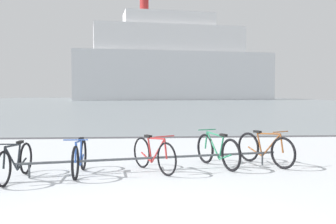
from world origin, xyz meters
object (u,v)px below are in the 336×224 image
object	(u,v)px
bicycle_1	(80,158)
ferry_ship	(172,64)
bicycle_4	(265,149)
bicycle_0	(15,162)
bicycle_2	(154,155)
bicycle_3	(217,151)

from	to	relation	value
bicycle_1	ferry_ship	bearing A→B (deg)	84.29
bicycle_4	ferry_ship	bearing A→B (deg)	87.19
bicycle_0	bicycle_2	xyz separation A→B (m)	(2.62, 0.58, 0.02)
bicycle_1	bicycle_4	distance (m)	4.10
bicycle_0	ferry_ship	size ratio (longest dim) A/B	0.04
bicycle_0	bicycle_3	world-z (taller)	bicycle_3
bicycle_1	bicycle_2	world-z (taller)	bicycle_2
bicycle_0	bicycle_4	world-z (taller)	bicycle_4
bicycle_0	bicycle_3	bearing A→B (deg)	13.58
bicycle_2	bicycle_3	bearing A→B (deg)	15.53
bicycle_0	ferry_ship	bearing A→B (deg)	83.50
bicycle_2	ferry_ship	world-z (taller)	ferry_ship
bicycle_0	bicycle_1	world-z (taller)	bicycle_1
bicycle_3	bicycle_2	bearing A→B (deg)	-164.47
bicycle_1	ferry_ship	distance (m)	79.26
bicycle_4	ferry_ship	xyz separation A→B (m)	(3.82, 77.71, 7.78)
bicycle_3	bicycle_4	world-z (taller)	bicycle_4
bicycle_0	bicycle_4	xyz separation A→B (m)	(5.16, 1.13, 0.02)
bicycle_3	ferry_ship	distance (m)	78.41
bicycle_2	ferry_ship	distance (m)	78.91
bicycle_0	bicycle_1	xyz separation A→B (m)	(1.13, 0.36, 0.01)
bicycle_3	ferry_ship	xyz separation A→B (m)	(4.94, 77.87, 7.78)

